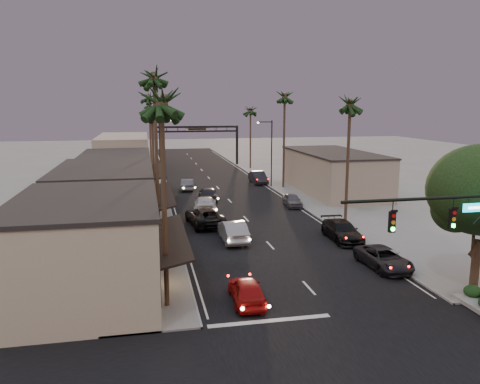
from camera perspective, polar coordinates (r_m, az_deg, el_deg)
name	(u,v)px	position (r m, az deg, el deg)	size (l,w,h in m)	color
ground	(225,196)	(57.39, -1.80, -0.49)	(200.00, 200.00, 0.00)	slate
road	(219,189)	(62.24, -2.58, 0.37)	(14.00, 120.00, 0.02)	black
cross_street	(394,381)	(21.25, 18.25, -21.08)	(80.00, 12.00, 0.02)	black
sidewalk_left	(146,183)	(68.40, -11.40, 1.14)	(5.00, 92.00, 0.12)	slate
sidewalk_right	(274,178)	(70.99, 4.12, 1.66)	(5.00, 92.00, 0.12)	slate
storefront_near	(87,248)	(28.94, -18.10, -6.50)	(8.00, 12.00, 5.50)	#B7AC8C
storefront_mid	(106,201)	(42.47, -16.04, -1.04)	(8.00, 14.00, 5.50)	gray
storefront_far	(116,177)	(58.25, -14.87, 1.82)	(8.00, 16.00, 5.00)	#B7AC8C
storefront_dist	(124,154)	(80.99, -14.01, 4.57)	(8.00, 20.00, 6.00)	gray
building_right	(333,173)	(60.89, 11.29, 2.33)	(8.00, 18.00, 5.00)	gray
traffic_signal	(464,227)	(25.43, 25.64, -3.90)	(8.51, 0.22, 7.80)	black
arch	(197,136)	(86.22, -5.24, 6.87)	(15.20, 0.40, 7.27)	black
streetlight_right	(270,148)	(62.97, 3.63, 5.37)	(2.13, 0.30, 9.00)	black
streetlight_left	(161,142)	(73.79, -9.56, 6.00)	(2.13, 0.30, 9.00)	black
palm_la	(161,96)	(24.55, -9.62, 11.51)	(3.20, 3.20, 13.20)	#38281C
palm_lb	(154,73)	(37.62, -10.46, 14.05)	(3.20, 3.20, 15.20)	#38281C
palm_lc	(152,110)	(51.54, -10.70, 9.80)	(3.20, 3.20, 12.20)	#38281C
palm_ld	(149,95)	(70.55, -11.04, 11.51)	(3.20, 3.20, 14.20)	#38281C
palm_ra	(350,100)	(43.48, 13.30, 10.88)	(3.20, 3.20, 13.20)	#38281C
palm_rb	(285,94)	(62.24, 5.48, 11.82)	(3.20, 3.20, 14.20)	#38281C
palm_rc	(251,108)	(81.56, 1.29, 10.17)	(3.20, 3.20, 12.20)	#38281C
palm_far	(149,103)	(93.54, -11.01, 10.63)	(3.20, 3.20, 13.20)	#38281C
oncoming_red	(247,290)	(26.83, 0.83, -11.89)	(1.73, 4.29, 1.46)	#9C0C0B
oncoming_pickup	(205,216)	(43.41, -4.33, -2.98)	(2.83, 6.13, 1.70)	black
oncoming_silver	(233,231)	(38.38, -0.86, -4.75)	(1.80, 5.18, 1.71)	gray
oncoming_white	(205,204)	(48.83, -4.27, -1.50)	(2.29, 5.64, 1.64)	#B5B5B5
oncoming_dgrey	(208,194)	(54.30, -3.93, -0.25)	(1.96, 4.88, 1.66)	black
oncoming_grey_far	(188,184)	(61.67, -6.41, 0.92)	(1.57, 4.50, 1.48)	#4B4C50
curbside_near	(384,258)	(33.64, 17.10, -7.73)	(2.30, 4.99, 1.39)	black
curbside_black	(342,231)	(39.50, 12.36, -4.65)	(2.20, 5.42, 1.57)	black
curbside_grey	(292,200)	(51.66, 6.39, -1.01)	(1.64, 4.08, 1.39)	#4E4D53
curbside_far	(258,177)	(66.63, 2.22, 1.79)	(1.81, 5.19, 1.71)	black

